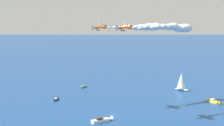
% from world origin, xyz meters
% --- Properties ---
extents(ground_plane, '(2000.00, 2000.00, 0.00)m').
position_xyz_m(ground_plane, '(0.00, 0.00, 0.00)').
color(ground_plane, navy).
extents(sailboat_near_centre, '(8.73, 5.71, 10.84)m').
position_xyz_m(sailboat_near_centre, '(-14.96, -58.85, 4.95)').
color(sailboat_near_centre, white).
rests_on(sailboat_near_centre, ground_plane).
extents(motorboat_far_port, '(3.33, 5.61, 1.59)m').
position_xyz_m(motorboat_far_port, '(35.30, -10.01, 0.43)').
color(motorboat_far_port, black).
rests_on(motorboat_far_port, ground_plane).
extents(motorboat_far_stbd, '(2.15, 5.45, 1.54)m').
position_xyz_m(motorboat_far_stbd, '(38.60, -42.59, 0.42)').
color(motorboat_far_stbd, '#33704C').
rests_on(motorboat_far_stbd, ground_plane).
extents(motorboat_inshore, '(7.95, 6.22, 2.36)m').
position_xyz_m(motorboat_inshore, '(-36.13, -37.00, 0.64)').
color(motorboat_inshore, gold).
rests_on(motorboat_inshore, ground_plane).
extents(motorboat_ahead, '(6.77, 8.53, 2.54)m').
position_xyz_m(motorboat_ahead, '(-1.45, 11.77, 0.69)').
color(motorboat_ahead, white).
rests_on(motorboat_ahead, ground_plane).
extents(biplane_lead, '(6.59, 6.78, 3.56)m').
position_xyz_m(biplane_lead, '(-7.36, 5.77, 36.02)').
color(biplane_lead, orange).
extents(wingwalker_lead, '(1.26, 0.96, 1.53)m').
position_xyz_m(wingwalker_lead, '(-7.38, 5.79, 38.17)').
color(wingwalker_lead, white).
extents(smoke_trail_lead, '(20.19, 24.60, 4.13)m').
position_xyz_m(smoke_trail_lead, '(-21.86, -13.59, 35.83)').
color(smoke_trail_lead, silver).
extents(biplane_wingman, '(6.59, 6.78, 3.56)m').
position_xyz_m(biplane_wingman, '(8.47, -4.26, 35.87)').
color(biplane_wingman, orange).
extents(wingwalker_wingman, '(0.80, 0.62, 1.76)m').
position_xyz_m(wingwalker_wingman, '(8.46, -4.24, 38.06)').
color(wingwalker_wingman, white).
extents(smoke_trail_wingman, '(19.26, 24.46, 3.63)m').
position_xyz_m(smoke_trail_wingman, '(-5.78, -23.55, 35.84)').
color(smoke_trail_wingman, silver).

